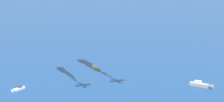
{
  "coord_description": "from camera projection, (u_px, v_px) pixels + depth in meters",
  "views": [
    {
      "loc": [
        67.39,
        113.55,
        48.66
      ],
      "look_at": [
        0.03,
        0.3,
        20.72
      ],
      "focal_mm": 60.75,
      "sensor_mm": 36.0,
      "label": 1
    }
  ],
  "objects": [
    {
      "name": "motorboat_far_port",
      "position": [
        95.0,
        67.0,
        192.67
      ],
      "size": [
        2.22,
        6.25,
        1.78
      ],
      "color": "gold",
      "rests_on": "ground_plane"
    },
    {
      "name": "motorboat_near_centre",
      "position": [
        18.0,
        89.0,
        157.57
      ],
      "size": [
        6.53,
        4.45,
        1.88
      ],
      "color": "white",
      "rests_on": "ground_plane"
    },
    {
      "name": "motorboat_inshore",
      "position": [
        202.0,
        85.0,
        162.11
      ],
      "size": [
        7.12,
        10.28,
        2.97
      ],
      "color": "#9E9993",
      "rests_on": "ground_plane"
    }
  ]
}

